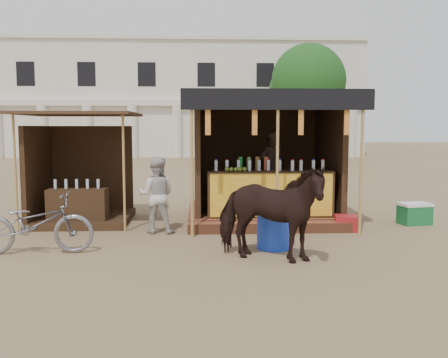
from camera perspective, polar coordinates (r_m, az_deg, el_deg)
ground at (r=8.00m, az=0.56°, el=-9.06°), size 120.00×120.00×0.00m
main_stall at (r=11.22m, az=4.73°, el=0.59°), size 3.60×3.61×2.78m
secondary_stall at (r=11.35m, az=-16.61°, el=-0.48°), size 2.40×2.40×2.38m
cow at (r=7.72m, az=5.19°, el=-3.90°), size 1.96×1.47×1.51m
motorbike at (r=8.76m, az=-20.86°, el=-4.79°), size 1.94×0.77×1.00m
bystander at (r=9.84m, az=-7.72°, el=-1.82°), size 0.77×0.62×1.50m
blue_barrel at (r=8.60m, az=5.72°, el=-5.76°), size 0.61×0.61×0.66m
red_crate at (r=10.32m, az=13.79°, el=-4.93°), size 0.51×0.49×0.31m
cooler at (r=11.43m, az=20.95°, el=-3.71°), size 0.71×0.55×0.46m
background_building at (r=37.74m, az=-5.17°, el=8.82°), size 26.00×7.45×8.18m
tree at (r=30.61m, az=9.21°, el=10.67°), size 4.50×4.40×7.00m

